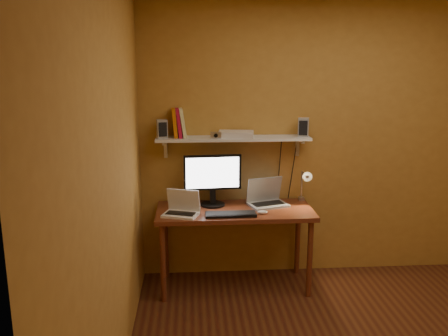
{
  "coord_description": "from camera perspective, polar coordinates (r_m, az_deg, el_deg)",
  "views": [
    {
      "loc": [
        -1.22,
        -2.76,
        2.07
      ],
      "look_at": [
        -0.94,
        1.18,
        1.15
      ],
      "focal_mm": 38.0,
      "sensor_mm": 36.0,
      "label": 1
    }
  ],
  "objects": [
    {
      "name": "room",
      "position": [
        3.12,
        19.19,
        -1.98
      ],
      "size": [
        3.44,
        3.24,
        2.64
      ],
      "color": "#552D15",
      "rests_on": "ground"
    },
    {
      "name": "desk",
      "position": [
        4.3,
        1.3,
        -6.06
      ],
      "size": [
        1.4,
        0.6,
        0.75
      ],
      "color": "maroon",
      "rests_on": "ground"
    },
    {
      "name": "wall_shelf",
      "position": [
        4.31,
        1.11,
        3.54
      ],
      "size": [
        1.4,
        0.25,
        0.21
      ],
      "color": "silver",
      "rests_on": "room"
    },
    {
      "name": "monitor",
      "position": [
        4.31,
        -1.38,
        -1.14
      ],
      "size": [
        0.52,
        0.24,
        0.47
      ],
      "rotation": [
        0.0,
        0.0,
        0.07
      ],
      "color": "black",
      "rests_on": "desk"
    },
    {
      "name": "laptop",
      "position": [
        4.4,
        5.11,
        -3.56
      ],
      "size": [
        0.4,
        0.33,
        0.25
      ],
      "rotation": [
        0.0,
        0.0,
        0.3
      ],
      "color": "#95979D",
      "rests_on": "desk"
    },
    {
      "name": "netbook",
      "position": [
        4.13,
        -5.09,
        -4.8
      ],
      "size": [
        0.34,
        0.29,
        0.22
      ],
      "rotation": [
        0.0,
        0.0,
        -0.33
      ],
      "color": "white",
      "rests_on": "desk"
    },
    {
      "name": "keyboard",
      "position": [
        4.09,
        0.82,
        -5.6
      ],
      "size": [
        0.44,
        0.15,
        0.02
      ],
      "primitive_type": "cube",
      "rotation": [
        0.0,
        0.0,
        0.01
      ],
      "color": "black",
      "rests_on": "desk"
    },
    {
      "name": "mouse",
      "position": [
        4.15,
        4.65,
        -5.31
      ],
      "size": [
        0.09,
        0.06,
        0.03
      ],
      "primitive_type": "ellipsoid",
      "rotation": [
        0.0,
        0.0,
        0.01
      ],
      "color": "white",
      "rests_on": "desk"
    },
    {
      "name": "desk_lamp",
      "position": [
        4.44,
        9.69,
        -1.65
      ],
      "size": [
        0.09,
        0.23,
        0.38
      ],
      "color": "silver",
      "rests_on": "desk"
    },
    {
      "name": "speaker_left",
      "position": [
        4.29,
        -7.46,
        4.7
      ],
      "size": [
        0.11,
        0.11,
        0.16
      ],
      "primitive_type": "cube",
      "rotation": [
        0.0,
        0.0,
        0.19
      ],
      "color": "#95979D",
      "rests_on": "wall_shelf"
    },
    {
      "name": "speaker_right",
      "position": [
        4.39,
        9.53,
        4.86
      ],
      "size": [
        0.12,
        0.12,
        0.17
      ],
      "primitive_type": "cube",
      "rotation": [
        0.0,
        0.0,
        -0.26
      ],
      "color": "#95979D",
      "rests_on": "wall_shelf"
    },
    {
      "name": "books",
      "position": [
        4.3,
        -5.49,
        5.42
      ],
      "size": [
        0.14,
        0.18,
        0.26
      ],
      "color": "#BF6312",
      "rests_on": "wall_shelf"
    },
    {
      "name": "shelf_camera",
      "position": [
        4.22,
        -0.95,
        3.96
      ],
      "size": [
        0.1,
        0.05,
        0.06
      ],
      "color": "silver",
      "rests_on": "wall_shelf"
    },
    {
      "name": "router",
      "position": [
        4.3,
        1.45,
        4.09
      ],
      "size": [
        0.34,
        0.26,
        0.05
      ],
      "primitive_type": "cube",
      "rotation": [
        0.0,
        0.0,
        -0.15
      ],
      "color": "white",
      "rests_on": "wall_shelf"
    }
  ]
}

